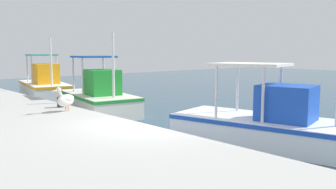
# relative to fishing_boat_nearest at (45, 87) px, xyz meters

# --- Properties ---
(fishing_boat_nearest) EXTENTS (5.60, 3.03, 3.47)m
(fishing_boat_nearest) POSITION_rel_fishing_boat_nearest_xyz_m (0.00, 0.00, 0.00)
(fishing_boat_nearest) COLOR white
(fishing_boat_nearest) RESTS_ON ground
(fishing_boat_second) EXTENTS (5.23, 2.99, 3.50)m
(fishing_boat_second) POSITION_rel_fishing_boat_nearest_xyz_m (6.14, -0.12, -0.04)
(fishing_boat_second) COLOR silver
(fishing_boat_second) RESTS_ON ground
(fishing_boat_third) EXTENTS (5.70, 3.23, 2.69)m
(fishing_boat_third) POSITION_rel_fishing_boat_nearest_xyz_m (14.11, 0.82, -0.10)
(fishing_boat_third) COLOR white
(fishing_boat_third) RESTS_ON ground
(pelican) EXTENTS (0.51, 0.97, 0.82)m
(pelican) POSITION_rel_fishing_boat_nearest_xyz_m (9.04, -3.07, 0.48)
(pelican) COLOR tan
(pelican) RESTS_ON quay_pier
(mooring_bollard_nearest) EXTENTS (0.23, 0.23, 0.37)m
(mooring_bollard_nearest) POSITION_rel_fishing_boat_nearest_xyz_m (8.09, -2.82, 0.27)
(mooring_bollard_nearest) COLOR #333338
(mooring_bollard_nearest) RESTS_ON quay_pier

